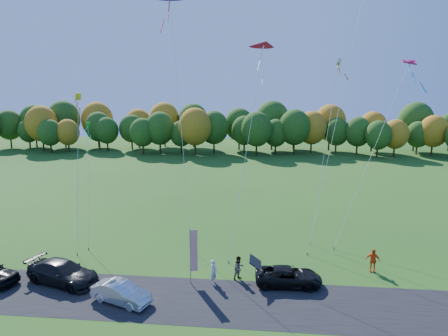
# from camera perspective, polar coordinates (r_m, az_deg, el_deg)

# --- Properties ---
(ground) EXTENTS (160.00, 160.00, 0.00)m
(ground) POSITION_cam_1_polar(r_m,az_deg,el_deg) (31.57, -1.14, -14.80)
(ground) COLOR #1E4C14
(asphalt_strip) EXTENTS (90.00, 6.00, 0.01)m
(asphalt_strip) POSITION_cam_1_polar(r_m,az_deg,el_deg) (28.08, -2.18, -18.41)
(asphalt_strip) COLOR black
(asphalt_strip) RESTS_ON ground
(tree_line) EXTENTS (116.00, 12.00, 10.00)m
(tree_line) POSITION_cam_1_polar(r_m,az_deg,el_deg) (84.30, 3.39, 2.05)
(tree_line) COLOR #1E4711
(tree_line) RESTS_ON ground
(black_suv) EXTENTS (4.83, 2.34, 1.33)m
(black_suv) POSITION_cam_1_polar(r_m,az_deg,el_deg) (30.01, 9.20, -15.03)
(black_suv) COLOR black
(black_suv) RESTS_ON ground
(silver_sedan) EXTENTS (4.40, 2.77, 1.37)m
(silver_sedan) POSITION_cam_1_polar(r_m,az_deg,el_deg) (28.37, -14.49, -16.88)
(silver_sedan) COLOR silver
(silver_sedan) RESTS_ON ground
(dark_truck_a) EXTENTS (6.01, 3.84, 1.62)m
(dark_truck_a) POSITION_cam_1_polar(r_m,az_deg,el_deg) (32.08, -22.05, -13.65)
(dark_truck_a) COLOR black
(dark_truck_a) RESTS_ON ground
(person_tailgate_a) EXTENTS (0.63, 0.76, 1.80)m
(person_tailgate_a) POSITION_cam_1_polar(r_m,az_deg,el_deg) (29.75, -1.50, -14.62)
(person_tailgate_a) COLOR silver
(person_tailgate_a) RESTS_ON ground
(person_tailgate_b) EXTENTS (1.09, 1.09, 1.78)m
(person_tailgate_b) POSITION_cam_1_polar(r_m,az_deg,el_deg) (30.37, 2.16, -14.07)
(person_tailgate_b) COLOR gray
(person_tailgate_b) RESTS_ON ground
(person_east) EXTENTS (1.16, 0.72, 1.84)m
(person_east) POSITION_cam_1_polar(r_m,az_deg,el_deg) (33.46, 20.48, -12.25)
(person_east) COLOR #E24F15
(person_east) RESTS_ON ground
(feather_flag) EXTENTS (0.54, 0.18, 4.18)m
(feather_flag) POSITION_cam_1_polar(r_m,az_deg,el_deg) (29.20, -4.45, -11.60)
(feather_flag) COLOR #999999
(feather_flag) RESTS_ON ground
(kite_delta_blue) EXTENTS (5.20, 10.80, 24.76)m
(kite_delta_blue) POSITION_cam_1_polar(r_m,az_deg,el_deg) (38.03, -6.40, 8.42)
(kite_delta_blue) COLOR #4C3F33
(kite_delta_blue) RESTS_ON ground
(kite_parafoil_orange) EXTENTS (9.06, 12.04, 31.70)m
(kite_parafoil_orange) POSITION_cam_1_polar(r_m,az_deg,el_deg) (38.55, 17.26, 13.44)
(kite_parafoil_orange) COLOR #4C3F33
(kite_parafoil_orange) RESTS_ON ground
(kite_delta_red) EXTENTS (3.77, 9.54, 19.23)m
(kite_delta_red) POSITION_cam_1_polar(r_m,az_deg,el_deg) (34.68, 3.47, 3.86)
(kite_delta_red) COLOR #4C3F33
(kite_delta_red) RESTS_ON ground
(kite_parafoil_rainbow) EXTENTS (8.67, 7.47, 16.80)m
(kite_parafoil_rainbow) POSITION_cam_1_polar(r_m,az_deg,el_deg) (38.86, 20.55, 2.32)
(kite_parafoil_rainbow) COLOR #4C3F33
(kite_parafoil_rainbow) RESTS_ON ground
(kite_diamond_yellow) EXTENTS (2.65, 7.16, 13.74)m
(kite_diamond_yellow) POSITION_cam_1_polar(r_m,az_deg,el_deg) (38.12, -20.17, -0.25)
(kite_diamond_yellow) COLOR #4C3F33
(kite_diamond_yellow) RESTS_ON ground
(kite_diamond_green) EXTENTS (2.67, 6.80, 10.84)m
(kite_diamond_green) POSITION_cam_1_polar(r_m,az_deg,el_deg) (39.11, -18.84, -1.97)
(kite_diamond_green) COLOR #4C3F33
(kite_diamond_green) RESTS_ON ground
(kite_diamond_white) EXTENTS (3.29, 6.23, 17.00)m
(kite_diamond_white) POSITION_cam_1_polar(r_m,az_deg,el_deg) (38.17, 14.22, 2.60)
(kite_diamond_white) COLOR #4C3F33
(kite_diamond_white) RESTS_ON ground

